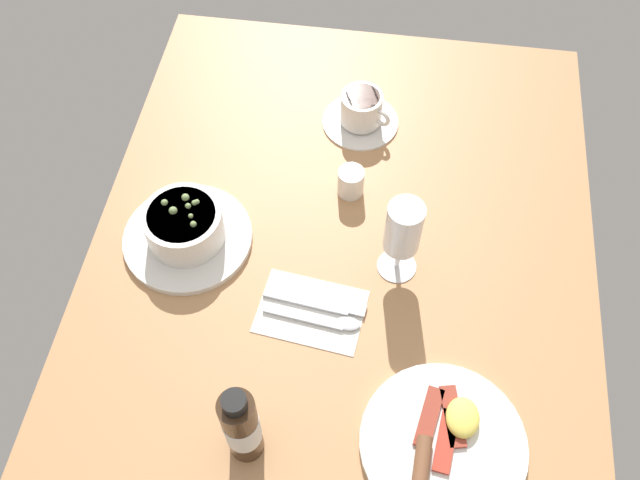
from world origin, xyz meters
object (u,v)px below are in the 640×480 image
(porridge_bowl, at_px, (185,228))
(breakfast_plate, at_px, (444,442))
(creamer_jug, at_px, (350,181))
(wine_glass, at_px, (403,231))
(cutlery_setting, at_px, (314,311))
(sauce_bottle_brown, at_px, (242,426))
(coffee_cup, at_px, (360,111))

(porridge_bowl, bearing_deg, breakfast_plate, 57.09)
(creamer_jug, distance_m, wine_glass, 0.19)
(cutlery_setting, distance_m, breakfast_plate, 0.28)
(sauce_bottle_brown, distance_m, breakfast_plate, 0.29)
(breakfast_plate, bearing_deg, sauce_bottle_brown, -81.39)
(breakfast_plate, bearing_deg, wine_glass, -162.66)
(cutlery_setting, bearing_deg, sauce_bottle_brown, -15.93)
(cutlery_setting, bearing_deg, wine_glass, 130.02)
(cutlery_setting, distance_m, sauce_bottle_brown, 0.24)
(cutlery_setting, bearing_deg, porridge_bowl, -114.65)
(porridge_bowl, bearing_deg, wine_glass, 89.55)
(porridge_bowl, relative_size, cutlery_setting, 1.22)
(wine_glass, xyz_separation_m, breakfast_plate, (0.28, 0.09, -0.10))
(wine_glass, relative_size, breakfast_plate, 0.69)
(creamer_jug, height_order, sauce_bottle_brown, sauce_bottle_brown)
(porridge_bowl, distance_m, wine_glass, 0.36)
(porridge_bowl, bearing_deg, cutlery_setting, 65.35)
(coffee_cup, xyz_separation_m, wine_glass, (0.31, 0.10, 0.08))
(cutlery_setting, relative_size, breakfast_plate, 0.75)
(wine_glass, bearing_deg, sauce_bottle_brown, -29.81)
(creamer_jug, bearing_deg, cutlery_setting, -6.34)
(cutlery_setting, bearing_deg, creamer_jug, 173.66)
(wine_glass, bearing_deg, breakfast_plate, 17.34)
(cutlery_setting, relative_size, sauce_bottle_brown, 0.95)
(wine_glass, height_order, breakfast_plate, wine_glass)
(porridge_bowl, height_order, sauce_bottle_brown, sauce_bottle_brown)
(breakfast_plate, bearing_deg, creamer_jug, -156.73)
(porridge_bowl, bearing_deg, coffee_cup, 139.89)
(sauce_bottle_brown, height_order, breakfast_plate, sauce_bottle_brown)
(wine_glass, bearing_deg, porridge_bowl, -90.45)
(porridge_bowl, xyz_separation_m, coffee_cup, (-0.30, 0.26, -0.00))
(porridge_bowl, relative_size, wine_glass, 1.34)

